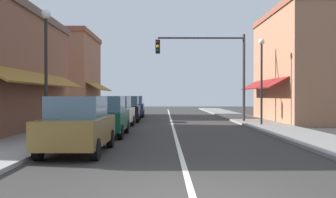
{
  "coord_description": "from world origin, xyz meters",
  "views": [
    {
      "loc": [
        -0.5,
        -6.72,
        1.79
      ],
      "look_at": [
        -0.28,
        15.75,
        1.6
      ],
      "focal_mm": 41.71,
      "sensor_mm": 36.0,
      "label": 1
    }
  ],
  "objects_px": {
    "parked_car_nearest_left": "(78,125)",
    "street_lamp_left_near": "(46,54)",
    "street_lamp_right_mid": "(262,68)",
    "parked_car_second_left": "(106,116)",
    "parked_car_third_left": "(115,112)",
    "traffic_signal_mast_arm": "(213,61)",
    "parked_car_far_left": "(127,109)",
    "parked_car_distant_left": "(133,107)"
  },
  "relations": [
    {
      "from": "parked_car_distant_left",
      "to": "street_lamp_left_near",
      "type": "height_order",
      "value": "street_lamp_left_near"
    },
    {
      "from": "parked_car_nearest_left",
      "to": "street_lamp_left_near",
      "type": "height_order",
      "value": "street_lamp_left_near"
    },
    {
      "from": "parked_car_second_left",
      "to": "street_lamp_right_mid",
      "type": "xyz_separation_m",
      "value": [
        8.25,
        5.4,
        2.53
      ]
    },
    {
      "from": "parked_car_second_left",
      "to": "street_lamp_right_mid",
      "type": "bearing_deg",
      "value": 33.01
    },
    {
      "from": "parked_car_nearest_left",
      "to": "parked_car_far_left",
      "type": "height_order",
      "value": "same"
    },
    {
      "from": "parked_car_third_left",
      "to": "street_lamp_left_near",
      "type": "bearing_deg",
      "value": -103.5
    },
    {
      "from": "street_lamp_left_near",
      "to": "parked_car_third_left",
      "type": "bearing_deg",
      "value": 74.81
    },
    {
      "from": "parked_car_far_left",
      "to": "street_lamp_left_near",
      "type": "relative_size",
      "value": 0.82
    },
    {
      "from": "parked_car_nearest_left",
      "to": "parked_car_second_left",
      "type": "distance_m",
      "value": 5.17
    },
    {
      "from": "traffic_signal_mast_arm",
      "to": "street_lamp_left_near",
      "type": "relative_size",
      "value": 1.17
    },
    {
      "from": "parked_car_second_left",
      "to": "street_lamp_right_mid",
      "type": "distance_m",
      "value": 10.18
    },
    {
      "from": "parked_car_nearest_left",
      "to": "traffic_signal_mast_arm",
      "type": "bearing_deg",
      "value": 67.38
    },
    {
      "from": "parked_car_distant_left",
      "to": "traffic_signal_mast_arm",
      "type": "bearing_deg",
      "value": -51.02
    },
    {
      "from": "parked_car_nearest_left",
      "to": "parked_car_distant_left",
      "type": "relative_size",
      "value": 0.99
    },
    {
      "from": "parked_car_distant_left",
      "to": "parked_car_third_left",
      "type": "bearing_deg",
      "value": -92.25
    },
    {
      "from": "parked_car_distant_left",
      "to": "street_lamp_right_mid",
      "type": "height_order",
      "value": "street_lamp_right_mid"
    },
    {
      "from": "parked_car_distant_left",
      "to": "parked_car_far_left",
      "type": "bearing_deg",
      "value": -91.54
    },
    {
      "from": "parked_car_nearest_left",
      "to": "parked_car_third_left",
      "type": "bearing_deg",
      "value": 90.89
    },
    {
      "from": "street_lamp_left_near",
      "to": "street_lamp_right_mid",
      "type": "relative_size",
      "value": 0.99
    },
    {
      "from": "street_lamp_right_mid",
      "to": "parked_car_nearest_left",
      "type": "bearing_deg",
      "value": -128.25
    },
    {
      "from": "parked_car_third_left",
      "to": "parked_car_distant_left",
      "type": "relative_size",
      "value": 1.0
    },
    {
      "from": "parked_car_third_left",
      "to": "street_lamp_left_near",
      "type": "xyz_separation_m",
      "value": [
        -1.81,
        -6.67,
        2.52
      ]
    },
    {
      "from": "parked_car_second_left",
      "to": "parked_car_third_left",
      "type": "xyz_separation_m",
      "value": [
        -0.13,
        4.38,
        0.0
      ]
    },
    {
      "from": "parked_car_far_left",
      "to": "parked_car_distant_left",
      "type": "height_order",
      "value": "same"
    },
    {
      "from": "parked_car_third_left",
      "to": "parked_car_distant_left",
      "type": "distance_m",
      "value": 10.98
    },
    {
      "from": "traffic_signal_mast_arm",
      "to": "street_lamp_right_mid",
      "type": "xyz_separation_m",
      "value": [
        2.43,
        -3.16,
        -0.65
      ]
    },
    {
      "from": "parked_car_third_left",
      "to": "traffic_signal_mast_arm",
      "type": "height_order",
      "value": "traffic_signal_mast_arm"
    },
    {
      "from": "parked_car_nearest_left",
      "to": "traffic_signal_mast_arm",
      "type": "xyz_separation_m",
      "value": [
        5.91,
        13.73,
        3.18
      ]
    },
    {
      "from": "parked_car_distant_left",
      "to": "street_lamp_right_mid",
      "type": "distance_m",
      "value": 13.17
    },
    {
      "from": "parked_car_far_left",
      "to": "parked_car_nearest_left",
      "type": "bearing_deg",
      "value": -91.78
    },
    {
      "from": "parked_car_second_left",
      "to": "parked_car_third_left",
      "type": "height_order",
      "value": "same"
    },
    {
      "from": "parked_car_distant_left",
      "to": "street_lamp_left_near",
      "type": "relative_size",
      "value": 0.82
    },
    {
      "from": "parked_car_second_left",
      "to": "traffic_signal_mast_arm",
      "type": "height_order",
      "value": "traffic_signal_mast_arm"
    },
    {
      "from": "parked_car_far_left",
      "to": "parked_car_distant_left",
      "type": "bearing_deg",
      "value": 88.61
    },
    {
      "from": "parked_car_third_left",
      "to": "street_lamp_left_near",
      "type": "relative_size",
      "value": 0.82
    },
    {
      "from": "parked_car_second_left",
      "to": "traffic_signal_mast_arm",
      "type": "xyz_separation_m",
      "value": [
        5.82,
        8.56,
        3.18
      ]
    },
    {
      "from": "street_lamp_left_near",
      "to": "parked_car_nearest_left",
      "type": "bearing_deg",
      "value": -57.24
    },
    {
      "from": "parked_car_third_left",
      "to": "parked_car_second_left",
      "type": "bearing_deg",
      "value": -86.66
    },
    {
      "from": "parked_car_far_left",
      "to": "street_lamp_left_near",
      "type": "bearing_deg",
      "value": -100.61
    },
    {
      "from": "parked_car_third_left",
      "to": "traffic_signal_mast_arm",
      "type": "distance_m",
      "value": 7.93
    },
    {
      "from": "parked_car_third_left",
      "to": "parked_car_distant_left",
      "type": "xyz_separation_m",
      "value": [
        0.13,
        10.98,
        0.0
      ]
    },
    {
      "from": "street_lamp_left_near",
      "to": "street_lamp_right_mid",
      "type": "bearing_deg",
      "value": 37.07
    }
  ]
}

